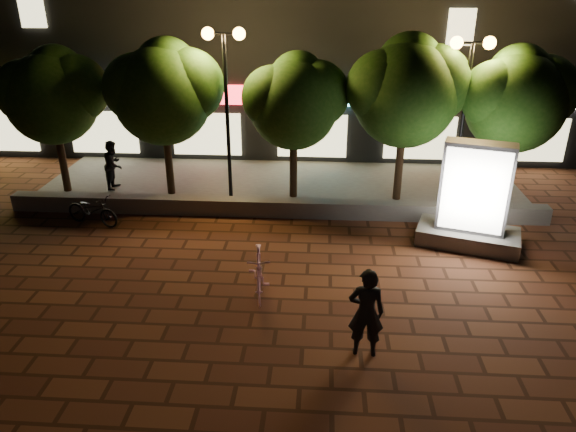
# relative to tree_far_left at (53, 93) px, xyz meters

# --- Properties ---
(ground) EXTENTS (80.00, 80.00, 0.00)m
(ground) POSITION_rel_tree_far_left_xyz_m (6.95, -5.46, -3.29)
(ground) COLOR brown
(ground) RESTS_ON ground
(retaining_wall) EXTENTS (16.00, 0.45, 0.50)m
(retaining_wall) POSITION_rel_tree_far_left_xyz_m (6.95, -1.46, -3.04)
(retaining_wall) COLOR slate
(retaining_wall) RESTS_ON ground
(sidewalk) EXTENTS (16.00, 5.00, 0.08)m
(sidewalk) POSITION_rel_tree_far_left_xyz_m (6.95, 1.04, -3.25)
(sidewalk) COLOR slate
(sidewalk) RESTS_ON ground
(building_block) EXTENTS (28.00, 8.12, 11.30)m
(building_block) POSITION_rel_tree_far_left_xyz_m (6.94, 7.53, 1.70)
(building_block) COLOR black
(building_block) RESTS_ON ground
(tree_far_left) EXTENTS (3.36, 2.80, 4.63)m
(tree_far_left) POSITION_rel_tree_far_left_xyz_m (0.00, 0.00, 0.00)
(tree_far_left) COLOR #302013
(tree_far_left) RESTS_ON sidewalk
(tree_left) EXTENTS (3.60, 3.00, 4.89)m
(tree_left) POSITION_rel_tree_far_left_xyz_m (3.50, 0.00, 0.15)
(tree_left) COLOR #302013
(tree_left) RESTS_ON sidewalk
(tree_mid) EXTENTS (3.24, 2.70, 4.50)m
(tree_mid) POSITION_rel_tree_far_left_xyz_m (7.50, -0.00, -0.08)
(tree_mid) COLOR #302013
(tree_mid) RESTS_ON sidewalk
(tree_right) EXTENTS (3.72, 3.10, 5.07)m
(tree_right) POSITION_rel_tree_far_left_xyz_m (10.80, 0.00, 0.27)
(tree_right) COLOR #302013
(tree_right) RESTS_ON sidewalk
(tree_far_right) EXTENTS (3.48, 2.90, 4.76)m
(tree_far_right) POSITION_rel_tree_far_left_xyz_m (14.00, 0.00, 0.08)
(tree_far_right) COLOR #302013
(tree_far_right) RESTS_ON sidewalk
(street_lamp_left) EXTENTS (1.26, 0.36, 5.18)m
(street_lamp_left) POSITION_rel_tree_far_left_xyz_m (5.45, -0.26, 0.74)
(street_lamp_left) COLOR black
(street_lamp_left) RESTS_ON sidewalk
(street_lamp_right) EXTENTS (1.26, 0.36, 4.98)m
(street_lamp_right) POSITION_rel_tree_far_left_xyz_m (12.45, -0.26, 0.60)
(street_lamp_right) COLOR black
(street_lamp_right) RESTS_ON sidewalk
(ad_kiosk) EXTENTS (2.87, 2.01, 2.81)m
(ad_kiosk) POSITION_rel_tree_far_left_xyz_m (12.28, -3.00, -2.16)
(ad_kiosk) COLOR slate
(ad_kiosk) RESTS_ON ground
(scooter_pink) EXTENTS (0.70, 1.78, 1.04)m
(scooter_pink) POSITION_rel_tree_far_left_xyz_m (7.00, -5.76, -2.77)
(scooter_pink) COLOR pink
(scooter_pink) RESTS_ON ground
(rider) EXTENTS (0.68, 0.46, 1.82)m
(rider) POSITION_rel_tree_far_left_xyz_m (9.23, -7.77, -2.38)
(rider) COLOR black
(rider) RESTS_ON ground
(scooter_parked) EXTENTS (1.81, 1.09, 0.90)m
(scooter_parked) POSITION_rel_tree_far_left_xyz_m (1.81, -2.46, -2.84)
(scooter_parked) COLOR black
(scooter_parked) RESTS_ON ground
(pedestrian) EXTENTS (0.62, 0.79, 1.63)m
(pedestrian) POSITION_rel_tree_far_left_xyz_m (1.48, 0.29, -2.40)
(pedestrian) COLOR black
(pedestrian) RESTS_ON sidewalk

